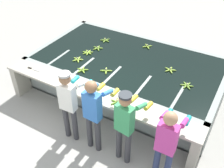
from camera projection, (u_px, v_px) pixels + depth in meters
The scene contains 19 objects.
ground_plane at pixel (89, 129), 5.65m from camera, with size 80.00×80.00×0.00m, color #A3A099.
wash_tank at pixel (127, 74), 6.60m from camera, with size 4.54×2.60×0.83m.
work_ledge at pixel (94, 102), 5.44m from camera, with size 4.54×0.45×0.83m.
worker_0 at pixel (69, 100), 4.92m from camera, with size 0.43×0.72×1.60m.
worker_1 at pixel (94, 110), 4.69m from camera, with size 0.42×0.72×1.63m.
worker_2 at pixel (125, 122), 4.48m from camera, with size 0.47×0.73×1.59m.
worker_3 at pixel (167, 142), 4.13m from camera, with size 0.40×0.71×1.61m.
banana_bunch_floating_0 at pixel (106, 71), 5.92m from camera, with size 0.26×0.26×0.08m.
banana_bunch_floating_1 at pixel (78, 59), 6.31m from camera, with size 0.28×0.27×0.08m.
banana_bunch_floating_2 at pixel (82, 70), 5.94m from camera, with size 0.26×0.28×0.08m.
banana_bunch_floating_3 at pixel (88, 52), 6.58m from camera, with size 0.28×0.27×0.08m.
banana_bunch_floating_4 at pixel (187, 85), 5.48m from camera, with size 0.28×0.28×0.08m.
banana_bunch_floating_5 at pixel (105, 40), 7.10m from camera, with size 0.27×0.27×0.08m.
banana_bunch_floating_6 at pixel (147, 46), 6.83m from camera, with size 0.23×0.23×0.08m.
banana_bunch_floating_7 at pixel (170, 70), 5.95m from camera, with size 0.28×0.27×0.08m.
banana_bunch_floating_8 at pixel (98, 48), 6.75m from camera, with size 0.27×0.28×0.08m.
banana_bunch_ledge_0 at pixel (117, 102), 5.05m from camera, with size 0.28×0.27×0.08m.
knife_0 at pixel (78, 88), 5.43m from camera, with size 0.16×0.34×0.02m.
knife_1 at pixel (32, 69), 6.00m from camera, with size 0.35×0.05×0.02m.
Camera 1 is at (2.41, -3.14, 4.17)m, focal length 42.00 mm.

